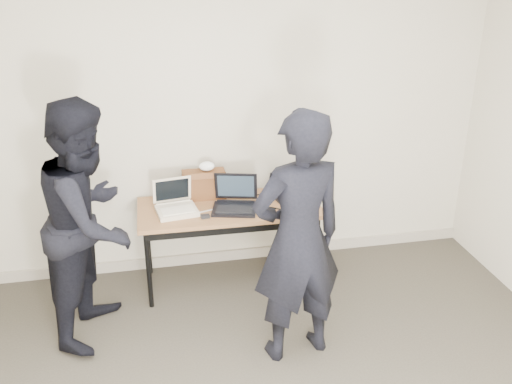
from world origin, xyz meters
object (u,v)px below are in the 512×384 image
object	(u,v)px
person_typist	(298,240)
desk	(229,213)
leather_satchel	(204,184)
equipment_box	(297,185)
laptop_beige	(176,206)
person_observer	(90,221)
laptop_right	(288,190)
laptop_center	(235,201)

from	to	relation	value
person_typist	desk	bearing A→B (deg)	-84.30
leather_satchel	equipment_box	bearing A→B (deg)	-1.82
equipment_box	person_typist	size ratio (longest dim) A/B	0.13
laptop_beige	person_observer	distance (m)	0.77
desk	laptop_right	size ratio (longest dim) A/B	4.62
laptop_beige	laptop_right	world-z (taller)	laptop_beige
desk	person_typist	xyz separation A→B (m)	(0.31, -1.00, 0.24)
leather_satchel	equipment_box	world-z (taller)	leather_satchel
desk	person_observer	size ratio (longest dim) A/B	0.84
equipment_box	person_observer	xyz separation A→B (m)	(-1.70, -0.62, 0.11)
leather_satchel	laptop_right	bearing A→B (deg)	-6.47
desk	laptop_center	bearing A→B (deg)	-28.54
laptop_center	leather_satchel	distance (m)	0.34
equipment_box	person_typist	xyz separation A→B (m)	(-0.32, -1.19, 0.12)
desk	person_observer	world-z (taller)	person_observer
laptop_right	person_observer	xyz separation A→B (m)	(-1.60, -0.56, 0.13)
laptop_beige	person_typist	world-z (taller)	person_typist
laptop_beige	person_observer	bearing A→B (deg)	-154.60
desk	laptop_beige	size ratio (longest dim) A/B	4.20
laptop_beige	leather_satchel	xyz separation A→B (m)	(0.26, 0.23, 0.08)
leather_satchel	person_typist	size ratio (longest dim) A/B	0.20
laptop_beige	leather_satchel	world-z (taller)	laptop_beige
laptop_center	leather_satchel	xyz separation A→B (m)	(-0.22, 0.25, 0.07)
laptop_beige	person_typist	distance (m)	1.26
laptop_beige	laptop_center	xyz separation A→B (m)	(0.48, -0.03, 0.01)
leather_satchel	person_typist	world-z (taller)	person_typist
laptop_beige	laptop_center	world-z (taller)	laptop_center
laptop_beige	leather_satchel	bearing A→B (deg)	32.51
leather_satchel	person_typist	bearing A→B (deg)	-67.61
desk	equipment_box	size ratio (longest dim) A/B	6.49
laptop_beige	equipment_box	distance (m)	1.09
laptop_right	laptop_beige	bearing A→B (deg)	177.57
laptop_right	leather_satchel	bearing A→B (deg)	162.39
equipment_box	person_observer	world-z (taller)	person_observer
laptop_center	leather_satchel	size ratio (longest dim) A/B	1.18
desk	person_typist	world-z (taller)	person_typist
equipment_box	person_observer	size ratio (longest dim) A/B	0.13
person_typist	person_observer	distance (m)	1.49
laptop_beige	equipment_box	world-z (taller)	laptop_beige
laptop_center	person_typist	xyz separation A→B (m)	(0.26, -0.98, 0.12)
laptop_right	person_observer	size ratio (longest dim) A/B	0.18
equipment_box	leather_satchel	bearing A→B (deg)	177.48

